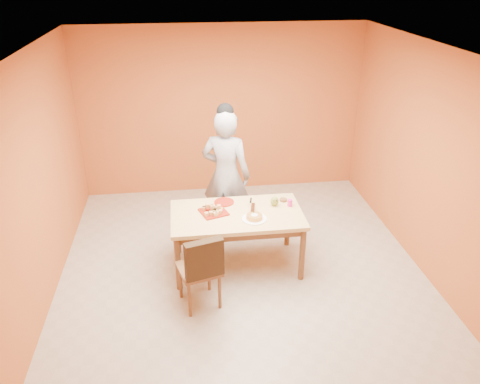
{
  "coord_description": "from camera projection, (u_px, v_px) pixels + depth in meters",
  "views": [
    {
      "loc": [
        -0.66,
        -4.72,
        3.53
      ],
      "look_at": [
        0.0,
        0.3,
        1.0
      ],
      "focal_mm": 35.0,
      "sensor_mm": 36.0,
      "label": 1
    }
  ],
  "objects": [
    {
      "name": "floor",
      "position": [
        243.0,
        274.0,
        5.84
      ],
      "size": [
        5.0,
        5.0,
        0.0
      ],
      "primitive_type": "plane",
      "color": "#B8B19D",
      "rests_on": "ground"
    },
    {
      "name": "ceiling",
      "position": [
        244.0,
        52.0,
        4.63
      ],
      "size": [
        5.0,
        5.0,
        0.0
      ],
      "primitive_type": "plane",
      "rotation": [
        3.14,
        0.0,
        0.0
      ],
      "color": "white",
      "rests_on": "wall_back"
    },
    {
      "name": "wall_left",
      "position": [
        34.0,
        188.0,
        4.97
      ],
      "size": [
        0.0,
        5.0,
        5.0
      ],
      "primitive_type": "plane",
      "rotation": [
        1.57,
        0.0,
        1.57
      ],
      "color": "#B05E28",
      "rests_on": "floor"
    },
    {
      "name": "checker_tin",
      "position": [
        283.0,
        200.0,
        5.97
      ],
      "size": [
        0.1,
        0.1,
        0.03
      ],
      "primitive_type": "cylinder",
      "rotation": [
        0.0,
        0.0,
        -0.12
      ],
      "color": "#371E0F",
      "rests_on": "dining_table"
    },
    {
      "name": "wall_right",
      "position": [
        432.0,
        166.0,
        5.5
      ],
      "size": [
        0.0,
        5.0,
        5.0
      ],
      "primitive_type": "plane",
      "rotation": [
        1.57,
        0.0,
        -1.57
      ],
      "color": "#B05E28",
      "rests_on": "floor"
    },
    {
      "name": "pastry_pile",
      "position": [
        214.0,
        208.0,
        5.67
      ],
      "size": [
        0.27,
        0.27,
        0.09
      ],
      "primitive_type": null,
      "color": "tan",
      "rests_on": "pastry_platter"
    },
    {
      "name": "dining_chair",
      "position": [
        199.0,
        268.0,
        5.13
      ],
      "size": [
        0.54,
        0.61,
        0.95
      ],
      "rotation": [
        0.0,
        0.0,
        0.27
      ],
      "color": "brown",
      "rests_on": "floor"
    },
    {
      "name": "cake_server",
      "position": [
        253.0,
        207.0,
        5.68
      ],
      "size": [
        0.09,
        0.23,
        0.01
      ],
      "primitive_type": "cube",
      "rotation": [
        0.0,
        0.0,
        -0.21
      ],
      "color": "silver",
      "rests_on": "sponge_cake"
    },
    {
      "name": "wall_back",
      "position": [
        222.0,
        112.0,
        7.46
      ],
      "size": [
        4.5,
        0.0,
        4.5
      ],
      "primitive_type": "plane",
      "rotation": [
        1.57,
        0.0,
        0.0
      ],
      "color": "#B05E28",
      "rests_on": "floor"
    },
    {
      "name": "pastry_platter",
      "position": [
        214.0,
        212.0,
        5.69
      ],
      "size": [
        0.38,
        0.38,
        0.02
      ],
      "primitive_type": "cube",
      "rotation": [
        0.0,
        0.0,
        0.32
      ],
      "color": "maroon",
      "rests_on": "dining_table"
    },
    {
      "name": "white_cake_plate",
      "position": [
        254.0,
        219.0,
        5.55
      ],
      "size": [
        0.3,
        0.3,
        0.01
      ],
      "primitive_type": "cylinder",
      "rotation": [
        0.0,
        0.0,
        0.01
      ],
      "color": "white",
      "rests_on": "dining_table"
    },
    {
      "name": "red_dinner_plate",
      "position": [
        224.0,
        202.0,
        5.93
      ],
      "size": [
        0.32,
        0.32,
        0.02
      ],
      "primitive_type": "cylinder",
      "rotation": [
        0.0,
        0.0,
        -0.34
      ],
      "color": "maroon",
      "rests_on": "dining_table"
    },
    {
      "name": "magenta_glass",
      "position": [
        290.0,
        203.0,
        5.83
      ],
      "size": [
        0.07,
        0.07,
        0.09
      ],
      "primitive_type": "cylinder",
      "rotation": [
        0.0,
        0.0,
        0.25
      ],
      "color": "#E22192",
      "rests_on": "dining_table"
    },
    {
      "name": "dining_table",
      "position": [
        237.0,
        220.0,
        5.73
      ],
      "size": [
        1.6,
        0.9,
        0.76
      ],
      "color": "#EAC07A",
      "rests_on": "floor"
    },
    {
      "name": "person",
      "position": [
        226.0,
        175.0,
        6.3
      ],
      "size": [
        0.78,
        0.66,
        1.83
      ],
      "primitive_type": "imported",
      "rotation": [
        0.0,
        0.0,
        2.76
      ],
      "color": "#959597",
      "rests_on": "floor"
    },
    {
      "name": "sponge_cake",
      "position": [
        254.0,
        217.0,
        5.54
      ],
      "size": [
        0.21,
        0.21,
        0.04
      ],
      "primitive_type": "cylinder",
      "rotation": [
        0.0,
        0.0,
        0.1
      ],
      "color": "#EF9E3D",
      "rests_on": "white_cake_plate"
    },
    {
      "name": "egg_ornament",
      "position": [
        275.0,
        201.0,
        5.82
      ],
      "size": [
        0.12,
        0.11,
        0.13
      ],
      "primitive_type": "ellipsoid",
      "rotation": [
        0.0,
        0.0,
        -0.32
      ],
      "color": "olive",
      "rests_on": "dining_table"
    }
  ]
}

